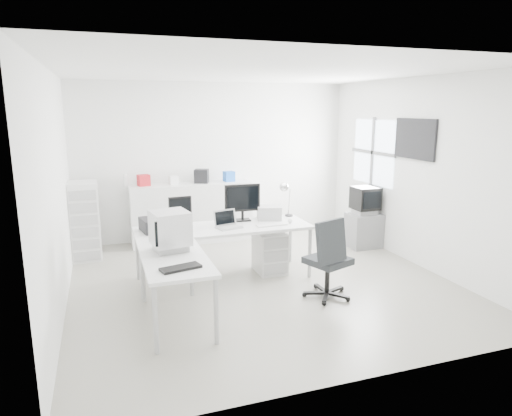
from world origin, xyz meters
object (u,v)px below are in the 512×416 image
object	(u,v)px
laser_printer	(269,212)
office_chair	(328,257)
filing_cabinet	(85,221)
lcd_monitor_small	(180,212)
crt_tv	(365,201)
lcd_monitor_large	(242,202)
sideboard	(191,213)
side_desk	(176,289)
crt_monitor	(170,233)
laptop	(229,220)
tv_cabinet	(364,230)
drawer_pedestal	(270,252)
main_desk	(224,253)
inkjet_printer	(160,224)

from	to	relation	value
laser_printer	office_chair	distance (m)	1.34
office_chair	filing_cabinet	world-z (taller)	filing_cabinet
lcd_monitor_small	crt_tv	bearing A→B (deg)	3.69
lcd_monitor_large	sideboard	xyz separation A→B (m)	(-0.42, 1.71, -0.49)
side_desk	crt_monitor	bearing A→B (deg)	90.00
laptop	laser_printer	world-z (taller)	laptop
side_desk	tv_cabinet	distance (m)	3.94
side_desk	lcd_monitor_large	distance (m)	1.92
drawer_pedestal	main_desk	bearing A→B (deg)	-175.91
inkjet_printer	laser_printer	distance (m)	1.60
lcd_monitor_small	office_chair	distance (m)	2.11
laptop	filing_cabinet	world-z (taller)	filing_cabinet
inkjet_printer	filing_cabinet	distance (m)	1.76
main_desk	side_desk	world-z (taller)	same
drawer_pedestal	laser_printer	distance (m)	0.58
laser_printer	inkjet_printer	bearing A→B (deg)	-161.22
inkjet_printer	crt_tv	xyz separation A→B (m)	(3.51, 0.58, -0.02)
tv_cabinet	crt_tv	world-z (taller)	crt_tv
inkjet_printer	tv_cabinet	world-z (taller)	inkjet_printer
main_desk	sideboard	size ratio (longest dim) A/B	1.14
laser_printer	crt_monitor	size ratio (longest dim) A/B	0.80
crt_monitor	filing_cabinet	distance (m)	2.61
crt_tv	tv_cabinet	bearing A→B (deg)	0.00
main_desk	filing_cabinet	size ratio (longest dim) A/B	1.94
side_desk	sideboard	bearing A→B (deg)	75.77
main_desk	side_desk	size ratio (longest dim) A/B	1.71
main_desk	lcd_monitor_large	bearing A→B (deg)	35.54
sideboard	lcd_monitor_large	bearing A→B (deg)	-76.02
crt_monitor	lcd_monitor_small	bearing A→B (deg)	65.50
laser_printer	tv_cabinet	size ratio (longest dim) A/B	0.58
main_desk	office_chair	xyz separation A→B (m)	(1.06, -1.05, 0.16)
lcd_monitor_large	tv_cabinet	world-z (taller)	lcd_monitor_large
main_desk	laser_printer	size ratio (longest dim) A/B	7.00
main_desk	inkjet_printer	xyz separation A→B (m)	(-0.85, 0.10, 0.46)
lcd_monitor_large	tv_cabinet	xyz separation A→B (m)	(2.31, 0.43, -0.73)
crt_monitor	sideboard	size ratio (longest dim) A/B	0.20
crt_monitor	inkjet_printer	bearing A→B (deg)	80.75
inkjet_printer	crt_tv	size ratio (longest dim) A/B	0.97
laptop	office_chair	distance (m)	1.43
lcd_monitor_small	laser_printer	world-z (taller)	lcd_monitor_small
drawer_pedestal	lcd_monitor_large	world-z (taller)	lcd_monitor_large
sideboard	inkjet_printer	bearing A→B (deg)	-112.67
lcd_monitor_small	tv_cabinet	xyz separation A→B (m)	(3.21, 0.43, -0.66)
laser_printer	filing_cabinet	distance (m)	2.91
side_desk	drawer_pedestal	bearing A→B (deg)	36.57
main_desk	sideboard	bearing A→B (deg)	92.19
lcd_monitor_large	laptop	distance (m)	0.48
crt_monitor	crt_tv	xyz separation A→B (m)	(3.51, 1.53, -0.15)
main_desk	lcd_monitor_large	size ratio (longest dim) A/B	4.46
laser_printer	sideboard	bearing A→B (deg)	129.91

